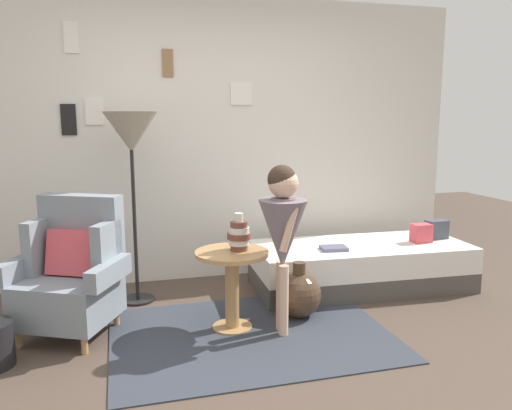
{
  "coord_description": "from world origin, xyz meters",
  "views": [
    {
      "loc": [
        -0.87,
        -2.74,
        1.52
      ],
      "look_at": [
        0.15,
        0.95,
        0.85
      ],
      "focal_mm": 35.49,
      "sensor_mm": 36.0,
      "label": 1
    }
  ],
  "objects_px": {
    "daybed": "(361,266)",
    "demijohn_near": "(299,294)",
    "armchair": "(72,273)",
    "book_on_daybed": "(334,248)",
    "vase_striped": "(239,235)",
    "floor_lamp": "(131,138)",
    "side_table": "(232,275)",
    "person_child": "(283,227)"
  },
  "relations": [
    {
      "from": "armchair",
      "to": "vase_striped",
      "type": "bearing_deg",
      "value": -11.08
    },
    {
      "from": "armchair",
      "to": "floor_lamp",
      "type": "xyz_separation_m",
      "value": [
        0.46,
        0.52,
        0.91
      ]
    },
    {
      "from": "person_child",
      "to": "book_on_daybed",
      "type": "height_order",
      "value": "person_child"
    },
    {
      "from": "floor_lamp",
      "to": "side_table",
      "type": "bearing_deg",
      "value": -50.04
    },
    {
      "from": "floor_lamp",
      "to": "book_on_daybed",
      "type": "relative_size",
      "value": 7.09
    },
    {
      "from": "daybed",
      "to": "book_on_daybed",
      "type": "bearing_deg",
      "value": -160.17
    },
    {
      "from": "armchair",
      "to": "demijohn_near",
      "type": "bearing_deg",
      "value": -5.71
    },
    {
      "from": "vase_striped",
      "to": "book_on_daybed",
      "type": "height_order",
      "value": "vase_striped"
    },
    {
      "from": "armchair",
      "to": "person_child",
      "type": "bearing_deg",
      "value": -16.0
    },
    {
      "from": "side_table",
      "to": "demijohn_near",
      "type": "xyz_separation_m",
      "value": [
        0.54,
        0.08,
        -0.23
      ]
    },
    {
      "from": "daybed",
      "to": "demijohn_near",
      "type": "distance_m",
      "value": 0.92
    },
    {
      "from": "vase_striped",
      "to": "person_child",
      "type": "xyz_separation_m",
      "value": [
        0.27,
        -0.18,
        0.08
      ]
    },
    {
      "from": "armchair",
      "to": "side_table",
      "type": "relative_size",
      "value": 1.67
    },
    {
      "from": "daybed",
      "to": "side_table",
      "type": "bearing_deg",
      "value": -156.36
    },
    {
      "from": "daybed",
      "to": "side_table",
      "type": "distance_m",
      "value": 1.45
    },
    {
      "from": "daybed",
      "to": "book_on_daybed",
      "type": "relative_size",
      "value": 8.79
    },
    {
      "from": "daybed",
      "to": "floor_lamp",
      "type": "xyz_separation_m",
      "value": [
        -1.95,
        0.19,
        1.15
      ]
    },
    {
      "from": "armchair",
      "to": "book_on_daybed",
      "type": "xyz_separation_m",
      "value": [
        2.09,
        0.22,
        -0.02
      ]
    },
    {
      "from": "book_on_daybed",
      "to": "demijohn_near",
      "type": "relative_size",
      "value": 0.51
    },
    {
      "from": "person_child",
      "to": "demijohn_near",
      "type": "distance_m",
      "value": 0.68
    },
    {
      "from": "daybed",
      "to": "book_on_daybed",
      "type": "xyz_separation_m",
      "value": [
        -0.32,
        -0.12,
        0.22
      ]
    },
    {
      "from": "daybed",
      "to": "demijohn_near",
      "type": "bearing_deg",
      "value": -147.24
    },
    {
      "from": "person_child",
      "to": "demijohn_near",
      "type": "height_order",
      "value": "person_child"
    },
    {
      "from": "floor_lamp",
      "to": "person_child",
      "type": "relative_size",
      "value": 1.3
    },
    {
      "from": "side_table",
      "to": "book_on_daybed",
      "type": "distance_m",
      "value": 1.09
    },
    {
      "from": "side_table",
      "to": "person_child",
      "type": "bearing_deg",
      "value": -27.25
    },
    {
      "from": "side_table",
      "to": "demijohn_near",
      "type": "distance_m",
      "value": 0.59
    },
    {
      "from": "vase_striped",
      "to": "person_child",
      "type": "height_order",
      "value": "person_child"
    },
    {
      "from": "vase_striped",
      "to": "book_on_daybed",
      "type": "bearing_deg",
      "value": 25.39
    },
    {
      "from": "book_on_daybed",
      "to": "floor_lamp",
      "type": "bearing_deg",
      "value": 169.46
    },
    {
      "from": "armchair",
      "to": "book_on_daybed",
      "type": "height_order",
      "value": "armchair"
    },
    {
      "from": "vase_striped",
      "to": "floor_lamp",
      "type": "distance_m",
      "value": 1.22
    },
    {
      "from": "person_child",
      "to": "book_on_daybed",
      "type": "distance_m",
      "value": 0.98
    },
    {
      "from": "demijohn_near",
      "to": "vase_striped",
      "type": "bearing_deg",
      "value": -172.67
    },
    {
      "from": "vase_striped",
      "to": "person_child",
      "type": "relative_size",
      "value": 0.22
    },
    {
      "from": "person_child",
      "to": "side_table",
      "type": "bearing_deg",
      "value": 152.75
    },
    {
      "from": "armchair",
      "to": "daybed",
      "type": "distance_m",
      "value": 2.44
    },
    {
      "from": "side_table",
      "to": "vase_striped",
      "type": "bearing_deg",
      "value": 14.64
    },
    {
      "from": "daybed",
      "to": "vase_striped",
      "type": "xyz_separation_m",
      "value": [
        -1.26,
        -0.56,
        0.49
      ]
    },
    {
      "from": "demijohn_near",
      "to": "person_child",
      "type": "bearing_deg",
      "value": -131.56
    },
    {
      "from": "daybed",
      "to": "demijohn_near",
      "type": "xyz_separation_m",
      "value": [
        -0.77,
        -0.5,
        -0.02
      ]
    },
    {
      "from": "vase_striped",
      "to": "demijohn_near",
      "type": "relative_size",
      "value": 0.62
    }
  ]
}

